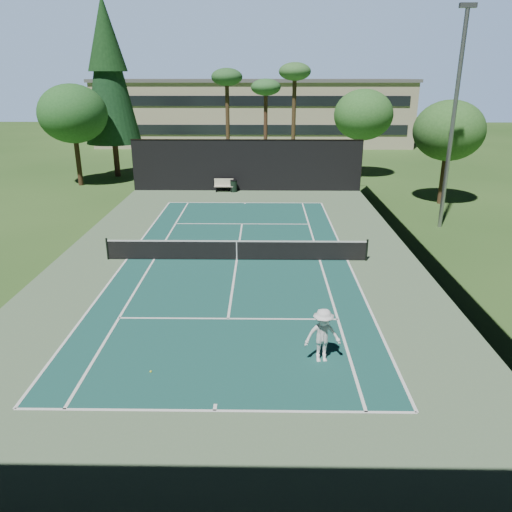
{
  "coord_description": "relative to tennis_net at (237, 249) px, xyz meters",
  "views": [
    {
      "loc": [
        1.29,
        -23.18,
        8.57
      ],
      "look_at": [
        1.0,
        -3.0,
        1.3
      ],
      "focal_mm": 35.0,
      "sensor_mm": 36.0,
      "label": 1
    }
  ],
  "objects": [
    {
      "name": "tennis_ball_a",
      "position": [
        -2.14,
        -10.03,
        -0.52
      ],
      "size": [
        0.07,
        0.07,
        0.07
      ],
      "primitive_type": "sphere",
      "color": "yellow",
      "rests_on": "ground"
    },
    {
      "name": "pine_tree",
      "position": [
        -12.0,
        22.0,
        9.0
      ],
      "size": [
        4.8,
        4.8,
        15.0
      ],
      "color": "#4A2D1F",
      "rests_on": "ground"
    },
    {
      "name": "decid_tree_a",
      "position": [
        10.0,
        22.0,
        4.86
      ],
      "size": [
        5.12,
        5.12,
        7.62
      ],
      "color": "#482E1F",
      "rests_on": "ground"
    },
    {
      "name": "court_surface",
      "position": [
        0.0,
        0.0,
        -0.55
      ],
      "size": [
        10.97,
        23.77,
        0.01
      ],
      "primitive_type": "cube",
      "color": "#184D46",
      "rests_on": "ground"
    },
    {
      "name": "decid_tree_b",
      "position": [
        14.0,
        12.0,
        4.52
      ],
      "size": [
        4.8,
        4.8,
        7.14
      ],
      "color": "#4E3521",
      "rests_on": "ground"
    },
    {
      "name": "palm_a",
      "position": [
        -2.0,
        24.0,
        7.63
      ],
      "size": [
        2.8,
        2.8,
        9.32
      ],
      "color": "#4D3721",
      "rests_on": "ground"
    },
    {
      "name": "ground",
      "position": [
        0.0,
        0.0,
        -0.56
      ],
      "size": [
        160.0,
        160.0,
        0.0
      ],
      "primitive_type": "plane",
      "color": "#2E531F",
      "rests_on": "ground"
    },
    {
      "name": "palm_b",
      "position": [
        1.5,
        26.0,
        6.8
      ],
      "size": [
        2.8,
        2.8,
        8.42
      ],
      "color": "#4F3322",
      "rests_on": "ground"
    },
    {
      "name": "trash_bin",
      "position": [
        -1.03,
        15.54,
        -0.08
      ],
      "size": [
        0.56,
        0.56,
        0.95
      ],
      "color": "black",
      "rests_on": "ground"
    },
    {
      "name": "tennis_ball_b",
      "position": [
        -2.0,
        2.71,
        -0.52
      ],
      "size": [
        0.07,
        0.07,
        0.07
      ],
      "primitive_type": "sphere",
      "color": "#C5DF32",
      "rests_on": "ground"
    },
    {
      "name": "apron_slab",
      "position": [
        0.0,
        0.0,
        -0.55
      ],
      "size": [
        18.0,
        32.0,
        0.01
      ],
      "primitive_type": "cube",
      "color": "#577551",
      "rests_on": "ground"
    },
    {
      "name": "tennis_ball_d",
      "position": [
        -5.62,
        2.4,
        -0.52
      ],
      "size": [
        0.08,
        0.08,
        0.08
      ],
      "primitive_type": "sphere",
      "color": "#CDD931",
      "rests_on": "ground"
    },
    {
      "name": "decid_tree_c",
      "position": [
        -14.0,
        18.0,
        5.21
      ],
      "size": [
        5.44,
        5.44,
        8.09
      ],
      "color": "#48311F",
      "rests_on": "ground"
    },
    {
      "name": "fence",
      "position": [
        0.0,
        0.06,
        1.45
      ],
      "size": [
        18.04,
        32.05,
        4.03
      ],
      "color": "black",
      "rests_on": "ground"
    },
    {
      "name": "player",
      "position": [
        3.19,
        -9.26,
        0.35
      ],
      "size": [
        1.24,
        0.81,
        1.81
      ],
      "primitive_type": "imported",
      "rotation": [
        0.0,
        0.0,
        0.12
      ],
      "color": "white",
      "rests_on": "ground"
    },
    {
      "name": "palm_c",
      "position": [
        4.0,
        23.0,
        8.05
      ],
      "size": [
        2.8,
        2.8,
        9.77
      ],
      "color": "#4D3921",
      "rests_on": "ground"
    },
    {
      "name": "court_lines",
      "position": [
        0.0,
        0.0,
        -0.54
      ],
      "size": [
        11.07,
        23.87,
        0.01
      ],
      "color": "white",
      "rests_on": "ground"
    },
    {
      "name": "tennis_net",
      "position": [
        0.0,
        0.0,
        0.0
      ],
      "size": [
        12.9,
        0.1,
        1.1
      ],
      "color": "black",
      "rests_on": "ground"
    },
    {
      "name": "light_pole",
      "position": [
        12.0,
        6.0,
        5.9
      ],
      "size": [
        0.9,
        0.25,
        12.22
      ],
      "color": "#96999E",
      "rests_on": "ground"
    },
    {
      "name": "park_bench",
      "position": [
        -1.81,
        15.61,
        -0.01
      ],
      "size": [
        1.5,
        0.45,
        1.02
      ],
      "color": "beige",
      "rests_on": "ground"
    },
    {
      "name": "tennis_ball_c",
      "position": [
        1.37,
        2.2,
        -0.52
      ],
      "size": [
        0.07,
        0.07,
        0.07
      ],
      "primitive_type": "sphere",
      "color": "gold",
      "rests_on": "ground"
    },
    {
      "name": "campus_building",
      "position": [
        0.0,
        45.98,
        3.65
      ],
      "size": [
        40.5,
        12.5,
        8.3
      ],
      "color": "#B7AB8D",
      "rests_on": "ground"
    }
  ]
}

